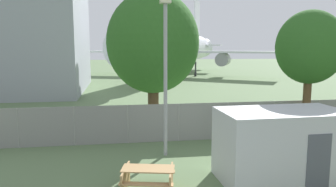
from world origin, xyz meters
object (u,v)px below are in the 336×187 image
(tree_near_hangar, at_px, (153,43))
(tree_left_of_cabin, at_px, (310,48))
(airplane, at_px, (178,48))
(picnic_bench_near_cabin, at_px, (148,176))
(portable_cabin, at_px, (281,145))

(tree_near_hangar, height_order, tree_left_of_cabin, tree_near_hangar)
(tree_near_hangar, bearing_deg, tree_left_of_cabin, -24.06)
(airplane, distance_m, picnic_bench_near_cabin, 42.61)
(picnic_bench_near_cabin, distance_m, tree_near_hangar, 9.37)
(portable_cabin, bearing_deg, tree_near_hangar, 112.76)
(picnic_bench_near_cabin, bearing_deg, portable_cabin, 1.82)
(portable_cabin, xyz_separation_m, picnic_bench_near_cabin, (-4.74, -0.15, -0.79))
(portable_cabin, height_order, picnic_bench_near_cabin, portable_cabin)
(portable_cabin, relative_size, picnic_bench_near_cabin, 2.24)
(portable_cabin, xyz_separation_m, tree_near_hangar, (-3.67, 8.02, 3.67))
(tree_near_hangar, distance_m, tree_left_of_cabin, 8.19)
(tree_near_hangar, bearing_deg, picnic_bench_near_cabin, -97.46)
(airplane, height_order, picnic_bench_near_cabin, airplane)
(airplane, xyz_separation_m, portable_cabin, (-3.89, -41.37, -3.31))
(airplane, height_order, tree_left_of_cabin, airplane)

